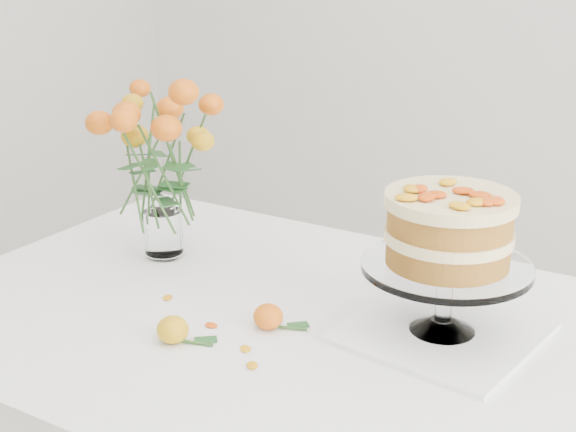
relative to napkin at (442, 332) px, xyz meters
The scene contains 10 objects.
table 0.27m from the napkin, 161.47° to the right, with size 1.43×0.93×0.76m.
napkin is the anchor object (origin of this frame).
cake_stand 0.18m from the napkin, behind, with size 0.29×0.29×0.26m.
rose_vase 0.69m from the napkin, behind, with size 0.30×0.30×0.41m.
loose_rose_near 0.46m from the napkin, 145.74° to the right, with size 0.10×0.06×0.05m.
loose_rose_far 0.30m from the napkin, 153.81° to the right, with size 0.09×0.05×0.05m.
stray_petal_a 0.40m from the napkin, 153.41° to the right, with size 0.03×0.02×0.00m, color orange.
stray_petal_b 0.34m from the napkin, 139.80° to the right, with size 0.03×0.02×0.00m, color orange.
stray_petal_c 0.34m from the napkin, 130.32° to the right, with size 0.03×0.02×0.00m, color orange.
stray_petal_d 0.52m from the napkin, 165.37° to the right, with size 0.03×0.02×0.00m, color orange.
Camera 1 is at (0.66, -1.12, 1.41)m, focal length 50.00 mm.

